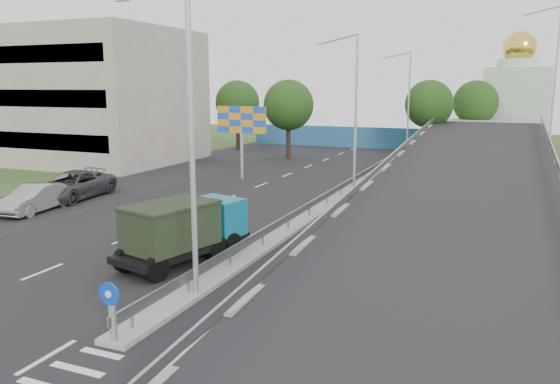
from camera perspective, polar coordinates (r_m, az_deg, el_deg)
The scene contains 21 objects.
road_surface at distance 32.17m, azimuth -0.78°, elevation -1.53°, with size 26.00×90.00×0.04m, color black.
parking_strip at distance 39.11m, azimuth -18.54°, elevation 0.15°, with size 8.00×90.00×0.05m, color black.
median at distance 34.84m, azimuth 6.38°, elevation -0.45°, with size 1.00×44.00×0.20m, color gray.
overpass_ramp at distance 33.28m, azimuth 18.92°, elevation 1.36°, with size 10.00×50.00×3.50m.
median_guardrail at distance 34.72m, azimuth 6.40°, elevation 0.60°, with size 0.09×44.00×0.71m.
sign_bollard at distance 15.70m, azimuth -17.19°, elevation -11.82°, with size 0.64×0.23×1.67m.
lamp_post_near at distance 17.58m, azimuth -9.79°, elevation 6.98°, with size 2.74×0.18×10.08m.
lamp_post_mid at distance 36.07m, azimuth 7.65°, elevation 9.05°, with size 2.74×0.18×10.08m.
lamp_post_far at distance 55.62m, azimuth 13.12°, elevation 9.53°, with size 2.74×0.18×10.08m.
beige_building at distance 56.81m, azimuth -21.70°, elevation 9.26°, with size 24.00×14.00×12.00m, color gray.
blue_wall at distance 62.56m, azimuth 10.15°, elevation 5.55°, with size 30.00×0.50×2.40m, color #22617D.
church at distance 68.83m, azimuth 23.36°, elevation 8.74°, with size 7.00×7.00×13.80m.
billboard at distance 41.29m, azimuth -4.05°, elevation 7.10°, with size 4.00×0.24×5.50m.
tree_left_mid at distance 52.59m, azimuth 0.90°, elevation 9.05°, with size 4.80×4.80×7.60m.
tree_median_far at distance 57.33m, azimuth 15.32°, elevation 8.83°, with size 4.80×4.80×7.60m.
tree_left_far at distance 60.46m, azimuth -4.46°, elevation 9.28°, with size 4.80×4.80×7.60m.
tree_ramp_far at distance 63.93m, azimuth 19.76°, elevation 8.77°, with size 4.80×4.80×7.60m.
dump_truck at distance 22.18m, azimuth -9.94°, elevation -3.75°, with size 3.45×6.08×2.53m.
parked_car_b at distance 33.62m, azimuth -24.21°, elevation -0.60°, with size 1.66×4.75×1.56m, color gray.
parked_car_c at distance 36.52m, azimuth -20.90°, elevation 0.62°, with size 2.84×6.16×1.71m, color #36343A.
parked_car_d at distance 38.70m, azimuth -21.03°, elevation 0.95°, with size 2.00×4.92×1.43m, color #95969D.
Camera 1 is at (9.51, -8.80, 7.00)m, focal length 35.00 mm.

